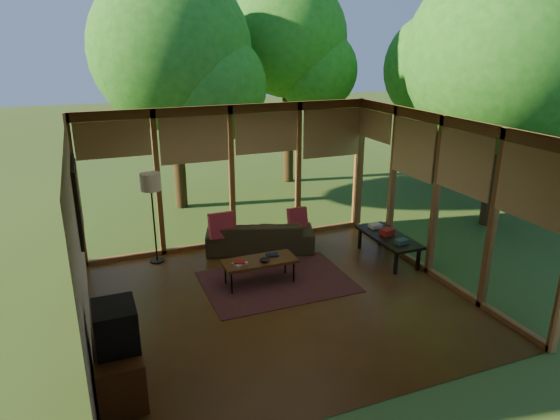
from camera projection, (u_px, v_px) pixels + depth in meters
name	position (u px, v px, depth m)	size (l,w,h in m)	color
floor	(281.00, 301.00, 7.67)	(5.50, 5.50, 0.00)	brown
ceiling	(281.00, 126.00, 6.80)	(5.50, 5.50, 0.00)	white
wall_left	(78.00, 246.00, 6.27)	(0.04, 5.00, 2.70)	beige
wall_front	(373.00, 297.00, 5.04)	(5.50, 0.04, 2.70)	beige
window_wall_back	(232.00, 177.00, 9.43)	(5.50, 0.12, 2.70)	brown
window_wall_right	(436.00, 198.00, 8.20)	(0.12, 5.00, 2.70)	brown
exterior_lawn	(407.00, 155.00, 17.51)	(40.00, 40.00, 0.00)	#3A5821
tree_nw	(171.00, 51.00, 10.95)	(3.56, 3.56, 5.38)	#3D2B16
tree_ne	(288.00, 38.00, 13.10)	(3.12, 3.12, 5.44)	#3D2B16
tree_se	(505.00, 56.00, 9.74)	(3.87, 3.87, 5.46)	#3D2B16
tree_far	(441.00, 69.00, 13.11)	(2.99, 2.99, 4.60)	#3D2B16
rug	(277.00, 282.00, 8.28)	(2.39, 1.69, 0.01)	maroon
sofa	(260.00, 235.00, 9.46)	(2.01, 0.79, 0.59)	#3A321D
pillow_left	(222.00, 226.00, 9.05)	(0.46, 0.15, 0.46)	maroon
pillow_right	(297.00, 218.00, 9.59)	(0.38, 0.13, 0.38)	maroon
ct_book_lower	(240.00, 264.00, 7.92)	(0.22, 0.16, 0.03)	#B8B1A7
ct_book_upper	(240.00, 262.00, 7.92)	(0.17, 0.13, 0.03)	maroon
ct_book_side	(272.00, 255.00, 8.25)	(0.19, 0.15, 0.03)	black
ct_bowl	(264.00, 260.00, 8.01)	(0.16, 0.16, 0.07)	black
media_cabinet	(119.00, 369.00, 5.61)	(0.50, 1.00, 0.60)	brown
television	(116.00, 326.00, 5.44)	(0.45, 0.55, 0.50)	black
console_book_a	(402.00, 242.00, 8.66)	(0.21, 0.15, 0.08)	#2E5148
console_book_b	(387.00, 232.00, 9.05)	(0.24, 0.18, 0.11)	maroon
console_book_c	(375.00, 226.00, 9.41)	(0.23, 0.17, 0.06)	#B8B1A7
floor_lamp	(151.00, 187.00, 8.60)	(0.36, 0.36, 1.65)	black
coffee_table	(260.00, 262.00, 8.11)	(1.20, 0.50, 0.43)	brown
side_console	(388.00, 238.00, 9.04)	(0.60, 1.40, 0.46)	black
wall_painting	(78.00, 200.00, 7.44)	(0.06, 1.35, 1.15)	black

